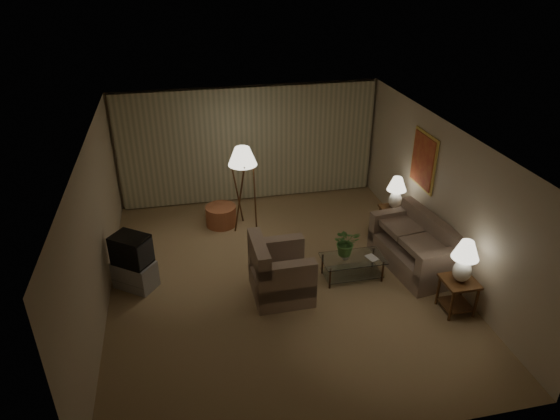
{
  "coord_description": "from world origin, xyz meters",
  "views": [
    {
      "loc": [
        -1.57,
        -7.29,
        5.35
      ],
      "look_at": [
        0.12,
        0.6,
        1.1
      ],
      "focal_mm": 32.0,
      "sensor_mm": 36.0,
      "label": 1
    }
  ],
  "objects_px": {
    "side_table_near": "(458,290)",
    "vase": "(345,256)",
    "table_lamp_near": "(465,258)",
    "side_table_far": "(393,216)",
    "table_lamp_far": "(396,190)",
    "armchair": "(281,273)",
    "floor_lamp": "(244,187)",
    "crt_tv": "(131,250)",
    "sofa": "(413,249)",
    "tv_cabinet": "(135,274)",
    "coffee_table": "(352,264)",
    "ottoman": "(221,216)"
  },
  "relations": [
    {
      "from": "armchair",
      "to": "table_lamp_near",
      "type": "height_order",
      "value": "table_lamp_near"
    },
    {
      "from": "armchair",
      "to": "ottoman",
      "type": "distance_m",
      "value": 2.78
    },
    {
      "from": "armchair",
      "to": "vase",
      "type": "xyz_separation_m",
      "value": [
        1.21,
        0.21,
        0.06
      ]
    },
    {
      "from": "floor_lamp",
      "to": "vase",
      "type": "bearing_deg",
      "value": -56.71
    },
    {
      "from": "crt_tv",
      "to": "floor_lamp",
      "type": "xyz_separation_m",
      "value": [
        2.21,
        1.71,
        0.19
      ]
    },
    {
      "from": "side_table_far",
      "to": "table_lamp_far",
      "type": "distance_m",
      "value": 0.6
    },
    {
      "from": "armchair",
      "to": "table_lamp_near",
      "type": "bearing_deg",
      "value": -111.76
    },
    {
      "from": "side_table_far",
      "to": "tv_cabinet",
      "type": "relative_size",
      "value": 0.72
    },
    {
      "from": "armchair",
      "to": "vase",
      "type": "bearing_deg",
      "value": -81.14
    },
    {
      "from": "tv_cabinet",
      "to": "vase",
      "type": "xyz_separation_m",
      "value": [
        3.69,
        -0.54,
        0.24
      ]
    },
    {
      "from": "coffee_table",
      "to": "ottoman",
      "type": "relative_size",
      "value": 1.71
    },
    {
      "from": "tv_cabinet",
      "to": "crt_tv",
      "type": "relative_size",
      "value": 1.09
    },
    {
      "from": "floor_lamp",
      "to": "crt_tv",
      "type": "bearing_deg",
      "value": -142.18
    },
    {
      "from": "table_lamp_far",
      "to": "crt_tv",
      "type": "height_order",
      "value": "table_lamp_far"
    },
    {
      "from": "side_table_near",
      "to": "armchair",
      "type": "bearing_deg",
      "value": 159.04
    },
    {
      "from": "table_lamp_far",
      "to": "floor_lamp",
      "type": "xyz_separation_m",
      "value": [
        -2.99,
        0.91,
        -0.05
      ]
    },
    {
      "from": "armchair",
      "to": "coffee_table",
      "type": "height_order",
      "value": "armchair"
    },
    {
      "from": "floor_lamp",
      "to": "armchair",
      "type": "bearing_deg",
      "value": -83.74
    },
    {
      "from": "armchair",
      "to": "side_table_near",
      "type": "height_order",
      "value": "armchair"
    },
    {
      "from": "side_table_near",
      "to": "coffee_table",
      "type": "height_order",
      "value": "side_table_near"
    },
    {
      "from": "armchair",
      "to": "vase",
      "type": "relative_size",
      "value": 7.07
    },
    {
      "from": "side_table_near",
      "to": "table_lamp_near",
      "type": "bearing_deg",
      "value": 90.0
    },
    {
      "from": "table_lamp_near",
      "to": "vase",
      "type": "xyz_separation_m",
      "value": [
        -1.51,
        1.25,
        -0.55
      ]
    },
    {
      "from": "vase",
      "to": "crt_tv",
      "type": "bearing_deg",
      "value": 171.6
    },
    {
      "from": "side_table_far",
      "to": "vase",
      "type": "relative_size",
      "value": 4.02
    },
    {
      "from": "armchair",
      "to": "crt_tv",
      "type": "bearing_deg",
      "value": 72.33
    },
    {
      "from": "table_lamp_near",
      "to": "floor_lamp",
      "type": "xyz_separation_m",
      "value": [
        -2.99,
        3.51,
        -0.08
      ]
    },
    {
      "from": "side_table_near",
      "to": "vase",
      "type": "xyz_separation_m",
      "value": [
        -1.51,
        1.25,
        0.08
      ]
    },
    {
      "from": "side_table_far",
      "to": "ottoman",
      "type": "xyz_separation_m",
      "value": [
        -3.48,
        1.11,
        -0.19
      ]
    },
    {
      "from": "table_lamp_near",
      "to": "side_table_far",
      "type": "bearing_deg",
      "value": 90.0
    },
    {
      "from": "sofa",
      "to": "vase",
      "type": "distance_m",
      "value": 1.37
    },
    {
      "from": "side_table_near",
      "to": "tv_cabinet",
      "type": "xyz_separation_m",
      "value": [
        -5.2,
        1.79,
        -0.16
      ]
    },
    {
      "from": "vase",
      "to": "table_lamp_far",
      "type": "bearing_deg",
      "value": 41.75
    },
    {
      "from": "ottoman",
      "to": "crt_tv",
      "type": "bearing_deg",
      "value": -131.87
    },
    {
      "from": "sofa",
      "to": "side_table_far",
      "type": "distance_m",
      "value": 1.26
    },
    {
      "from": "side_table_far",
      "to": "tv_cabinet",
      "type": "distance_m",
      "value": 5.26
    },
    {
      "from": "side_table_far",
      "to": "vase",
      "type": "height_order",
      "value": "side_table_far"
    },
    {
      "from": "table_lamp_near",
      "to": "table_lamp_far",
      "type": "distance_m",
      "value": 2.6
    },
    {
      "from": "side_table_near",
      "to": "ottoman",
      "type": "relative_size",
      "value": 0.91
    },
    {
      "from": "table_lamp_near",
      "to": "armchair",
      "type": "bearing_deg",
      "value": 159.04
    },
    {
      "from": "tv_cabinet",
      "to": "ottoman",
      "type": "xyz_separation_m",
      "value": [
        1.72,
        1.92,
        -0.03
      ]
    },
    {
      "from": "coffee_table",
      "to": "tv_cabinet",
      "type": "distance_m",
      "value": 3.88
    },
    {
      "from": "crt_tv",
      "to": "ottoman",
      "type": "bearing_deg",
      "value": 84.72
    },
    {
      "from": "coffee_table",
      "to": "vase",
      "type": "distance_m",
      "value": 0.26
    },
    {
      "from": "side_table_far",
      "to": "table_lamp_far",
      "type": "bearing_deg",
      "value": -153.43
    },
    {
      "from": "ottoman",
      "to": "table_lamp_far",
      "type": "bearing_deg",
      "value": -17.75
    },
    {
      "from": "armchair",
      "to": "side_table_far",
      "type": "bearing_deg",
      "value": -61.06
    },
    {
      "from": "side_table_far",
      "to": "sofa",
      "type": "bearing_deg",
      "value": -96.84
    },
    {
      "from": "coffee_table",
      "to": "sofa",
      "type": "bearing_deg",
      "value": 4.72
    },
    {
      "from": "side_table_far",
      "to": "floor_lamp",
      "type": "height_order",
      "value": "floor_lamp"
    }
  ]
}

